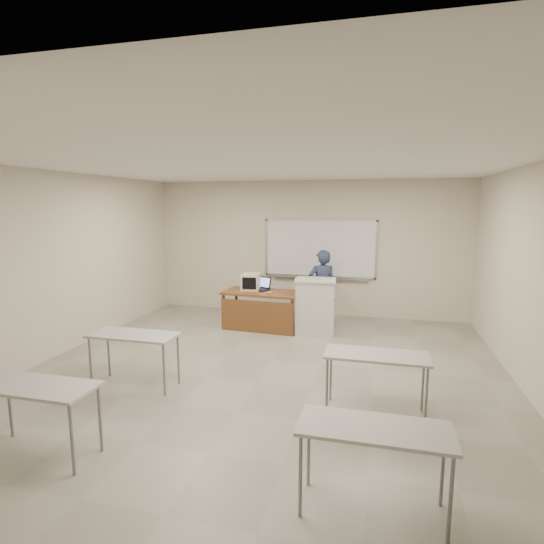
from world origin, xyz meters
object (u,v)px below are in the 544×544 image
(laptop, at_px, (260,287))
(presenter, at_px, (322,288))
(mouse, at_px, (270,293))
(podium, at_px, (315,306))
(whiteboard, at_px, (320,249))
(instructor_desk, at_px, (261,302))
(keyboard, at_px, (307,279))
(crt_monitor, at_px, (251,282))

(laptop, bearing_deg, presenter, 34.85)
(laptop, xyz_separation_m, mouse, (0.30, -0.36, -0.04))
(podium, xyz_separation_m, laptop, (-1.18, 0.26, 0.27))
(whiteboard, bearing_deg, podium, -84.83)
(instructor_desk, height_order, keyboard, keyboard)
(keyboard, bearing_deg, podium, 45.14)
(instructor_desk, distance_m, crt_monitor, 0.51)
(podium, xyz_separation_m, presenter, (0.05, 0.57, 0.25))
(podium, height_order, mouse, podium)
(instructor_desk, height_order, crt_monitor, crt_monitor)
(crt_monitor, distance_m, presenter, 1.45)
(whiteboard, relative_size, presenter, 1.58)
(crt_monitor, bearing_deg, instructor_desk, -46.43)
(instructor_desk, relative_size, crt_monitor, 3.71)
(podium, distance_m, crt_monitor, 1.43)
(whiteboard, distance_m, keyboard, 1.64)
(keyboard, bearing_deg, presenter, 80.62)
(instructor_desk, xyz_separation_m, podium, (1.08, 0.01, -0.02))
(podium, relative_size, laptop, 3.03)
(laptop, height_order, keyboard, keyboard)
(presenter, bearing_deg, keyboard, 53.98)
(whiteboard, height_order, instructor_desk, whiteboard)
(keyboard, bearing_deg, crt_monitor, 170.53)
(mouse, relative_size, keyboard, 0.23)
(whiteboard, bearing_deg, keyboard, -90.62)
(crt_monitor, height_order, presenter, presenter)
(presenter, bearing_deg, podium, 65.16)
(podium, xyz_separation_m, mouse, (-0.88, -0.10, 0.23))
(laptop, bearing_deg, keyboard, 0.34)
(mouse, height_order, presenter, presenter)
(crt_monitor, bearing_deg, podium, -15.28)
(instructor_desk, bearing_deg, podium, 4.59)
(podium, distance_m, presenter, 0.63)
(laptop, bearing_deg, whiteboard, 69.54)
(keyboard, bearing_deg, laptop, 166.38)
(whiteboard, bearing_deg, presenter, -78.63)
(crt_monitor, xyz_separation_m, laptop, (0.18, 0.03, -0.11))
(whiteboard, xyz_separation_m, presenter, (0.18, -0.89, -0.70))
(whiteboard, relative_size, laptop, 7.05)
(laptop, relative_size, mouse, 3.58)
(whiteboard, height_order, keyboard, whiteboard)
(laptop, height_order, presenter, presenter)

